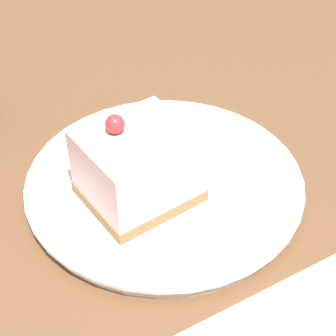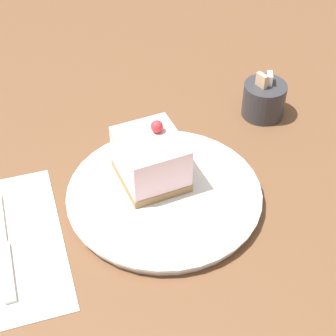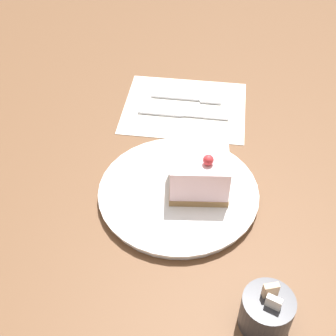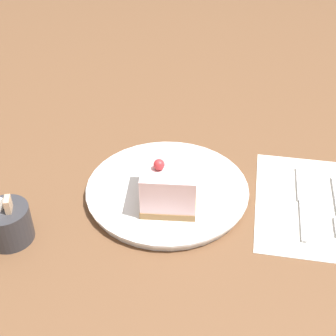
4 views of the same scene
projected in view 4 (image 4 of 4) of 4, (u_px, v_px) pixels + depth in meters
The scene contains 6 objects.
ground_plane at pixel (167, 197), 0.78m from camera, with size 4.00×4.00×0.00m, color brown.
plate at pixel (170, 190), 0.78m from camera, with size 0.27×0.27×0.02m.
cake_slice at pixel (169, 183), 0.73m from camera, with size 0.09×0.10×0.09m.
napkin at pixel (320, 205), 0.77m from camera, with size 0.21×0.26×0.00m.
knife at pixel (302, 194), 0.78m from camera, with size 0.02×0.19×0.00m.
sugar_bowl at pixel (8, 223), 0.69m from camera, with size 0.07×0.07×0.08m.
Camera 4 is at (-0.09, 0.59, 0.51)m, focal length 50.00 mm.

